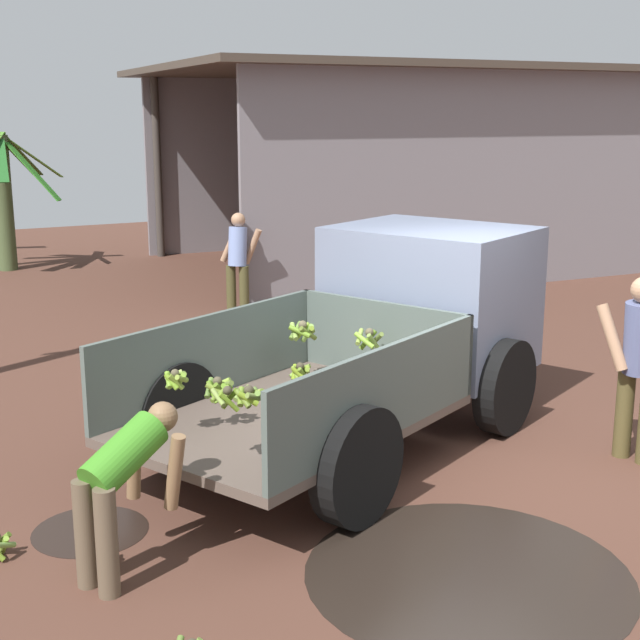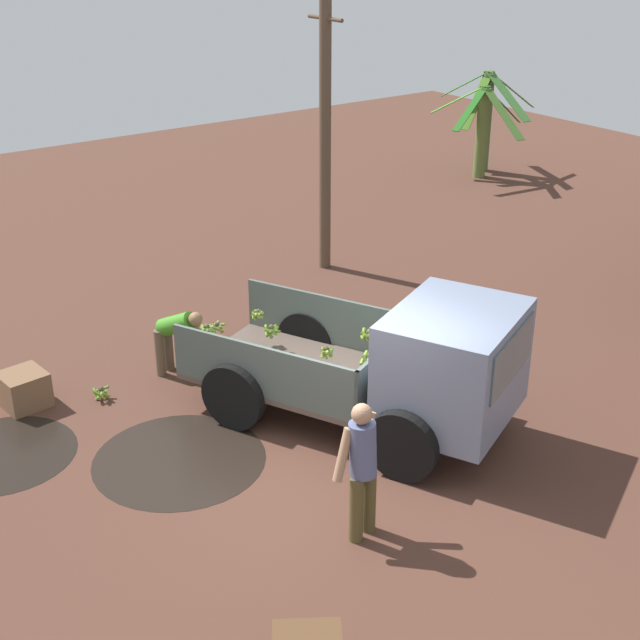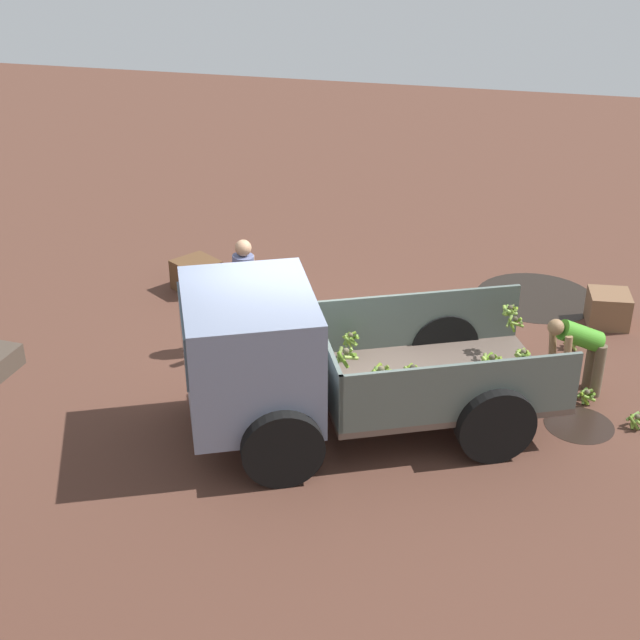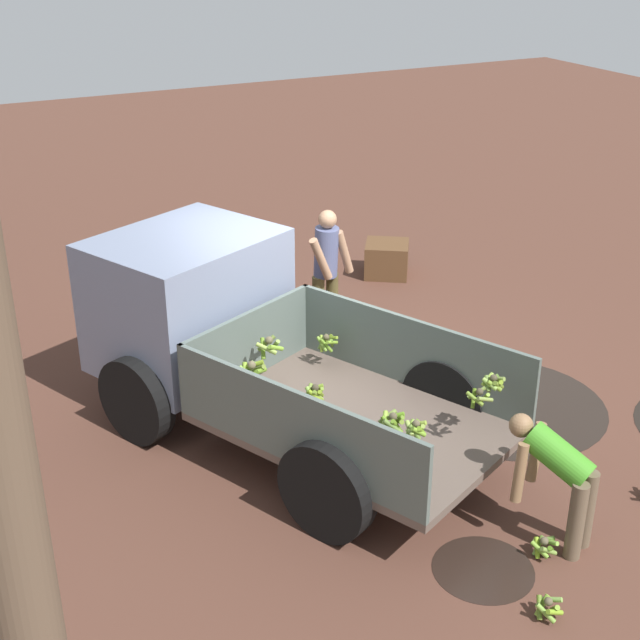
{
  "view_description": "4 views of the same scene",
  "coord_description": "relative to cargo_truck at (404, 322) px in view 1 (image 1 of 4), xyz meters",
  "views": [
    {
      "loc": [
        -4.64,
        -5.9,
        2.99
      ],
      "look_at": [
        -1.14,
        0.74,
        1.22
      ],
      "focal_mm": 50.0,
      "sensor_mm": 36.0,
      "label": 1
    },
    {
      "loc": [
        7.36,
        -5.72,
        6.27
      ],
      "look_at": [
        -0.9,
        0.28,
        1.55
      ],
      "focal_mm": 50.0,
      "sensor_mm": 36.0,
      "label": 2
    },
    {
      "loc": [
        -2.49,
        9.7,
        6.06
      ],
      "look_at": [
        -0.35,
        1.2,
        1.58
      ],
      "focal_mm": 50.0,
      "sensor_mm": 36.0,
      "label": 3
    },
    {
      "loc": [
        -7.89,
        3.92,
        4.94
      ],
      "look_at": [
        -1.33,
        0.65,
        1.52
      ],
      "focal_mm": 50.0,
      "sensor_mm": 36.0,
      "label": 4
    }
  ],
  "objects": [
    {
      "name": "person_bystander_near_shed",
      "position": [
        0.39,
        5.12,
        -0.15
      ],
      "size": [
        0.58,
        0.59,
        1.52
      ],
      "rotation": [
        0.0,
        0.0,
        0.79
      ],
      "color": "#4B4726",
      "rests_on": "ground"
    },
    {
      "name": "ground",
      "position": [
        0.0,
        -1.14,
        -1.0
      ],
      "size": [
        36.0,
        36.0,
        0.0
      ],
      "primitive_type": "plane",
      "color": "#513126"
    },
    {
      "name": "mud_patch_2",
      "position": [
        -1.28,
        -2.77,
        -0.99
      ],
      "size": [
        2.17,
        2.17,
        0.01
      ],
      "primitive_type": "cylinder",
      "color": "black",
      "rests_on": "ground"
    },
    {
      "name": "mud_patch_1",
      "position": [
        -3.34,
        -0.98,
        -0.99
      ],
      "size": [
        0.84,
        0.84,
        0.01
      ],
      "primitive_type": "cylinder",
      "color": "black",
      "rests_on": "ground"
    },
    {
      "name": "person_foreground_visitor",
      "position": [
        1.19,
        -1.83,
        -0.09
      ],
      "size": [
        0.46,
        0.7,
        1.64
      ],
      "rotation": [
        0.0,
        0.0,
        3.38
      ],
      "color": "brown",
      "rests_on": "ground"
    },
    {
      "name": "person_worker_loading",
      "position": [
        -3.28,
        -1.72,
        -0.32
      ],
      "size": [
        0.79,
        0.65,
        1.1
      ],
      "rotation": [
        0.0,
        0.0,
        0.45
      ],
      "color": "brown",
      "rests_on": "ground"
    },
    {
      "name": "banana_bunch_on_ground_1",
      "position": [
        -3.42,
        -1.53,
        -0.89
      ],
      "size": [
        0.24,
        0.24,
        0.19
      ],
      "color": "brown",
      "rests_on": "ground"
    },
    {
      "name": "banana_palm_0",
      "position": [
        -2.07,
        10.71,
        0.4
      ],
      "size": [
        2.4,
        2.17,
        2.6
      ],
      "color": "#4A5A34",
      "rests_on": "ground"
    },
    {
      "name": "cargo_truck",
      "position": [
        0.0,
        0.0,
        0.0
      ],
      "size": [
        4.7,
        3.49,
        1.87
      ],
      "rotation": [
        0.0,
        0.0,
        0.43
      ],
      "color": "brown",
      "rests_on": "ground"
    },
    {
      "name": "warehouse_shed",
      "position": [
        5.89,
        7.91,
        1.72
      ],
      "size": [
        10.54,
        7.33,
        3.77
      ],
      "rotation": [
        0.0,
        0.0,
        -0.06
      ],
      "color": "gray",
      "rests_on": "ground"
    }
  ]
}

